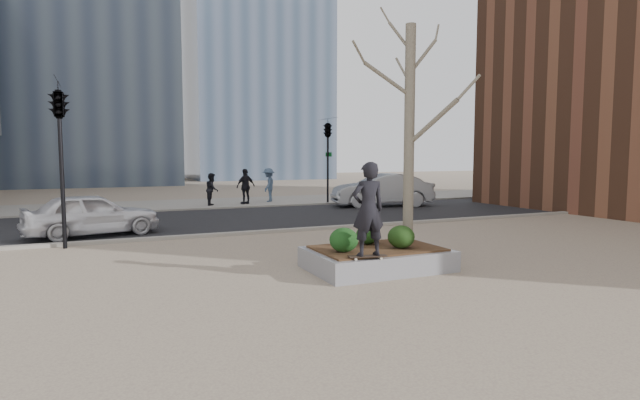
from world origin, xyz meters
name	(u,v)px	position (x,y,z in m)	size (l,w,h in m)	color
ground	(336,273)	(0.00, 0.00, 0.00)	(120.00, 120.00, 0.00)	gray
street	(227,219)	(0.00, 10.00, 0.01)	(60.00, 8.00, 0.02)	black
far_sidewalk	(196,204)	(0.00, 17.00, 0.01)	(60.00, 6.00, 0.02)	gray
planter	(377,259)	(1.00, 0.00, 0.23)	(3.00, 2.00, 0.45)	gray
planter_mulch	(377,248)	(1.00, 0.00, 0.47)	(2.70, 1.70, 0.04)	#382314
sycamore_tree	(410,100)	(2.00, 0.30, 3.79)	(2.80, 2.80, 6.60)	gray
shrub_left	(344,240)	(0.08, -0.19, 0.75)	(0.61, 0.61, 0.52)	black
shrub_middle	(367,234)	(1.01, 0.45, 0.71)	(0.52, 0.52, 0.44)	#183310
shrub_right	(401,237)	(1.44, -0.29, 0.74)	(0.59, 0.59, 0.50)	#173510
skateboard	(368,257)	(0.27, -0.88, 0.49)	(0.78, 0.20, 0.07)	black
skateboarder	(368,209)	(0.27, -0.88, 1.46)	(0.68, 0.45, 1.87)	black
police_car	(92,214)	(-4.84, 7.56, 0.70)	(1.60, 3.97, 1.35)	white
car_silver	(382,190)	(8.27, 11.96, 0.83)	(1.72, 4.94, 1.63)	gray
car_third	(512,189)	(17.41, 12.55, 0.62)	(1.67, 4.12, 1.19)	slate
pedestrian_a	(212,189)	(0.61, 15.83, 0.84)	(0.79, 0.62, 1.63)	black
pedestrian_b	(269,185)	(3.87, 16.61, 0.94)	(1.19, 0.68, 1.84)	#3C526D
pedestrian_c	(246,186)	(2.35, 15.79, 0.94)	(1.08, 0.45, 1.84)	black
traffic_light_near	(62,166)	(-5.50, 5.60, 2.25)	(0.60, 2.48, 4.50)	black
traffic_light_far	(328,161)	(6.50, 14.60, 2.25)	(0.60, 2.48, 4.50)	black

